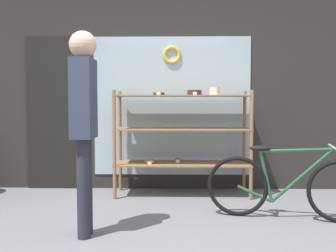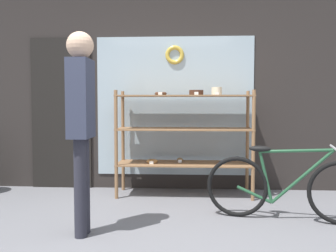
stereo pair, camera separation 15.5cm
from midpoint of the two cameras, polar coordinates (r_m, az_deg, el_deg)
name	(u,v)px [view 2 (the right image)]	position (r m, az deg, el deg)	size (l,w,h in m)	color
storefront_facade	(158,61)	(5.25, -0.66, 9.84)	(5.84, 0.13, 3.64)	#2D2826
display_case	(185,130)	(4.82, 3.48, -0.59)	(1.73, 0.52, 1.40)	#8E6642
bicycle	(287,187)	(4.03, 18.69, -8.81)	(1.61, 0.52, 0.77)	black
pedestrian	(81,114)	(3.39, -11.84, 1.74)	(0.24, 0.32, 1.82)	#282833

